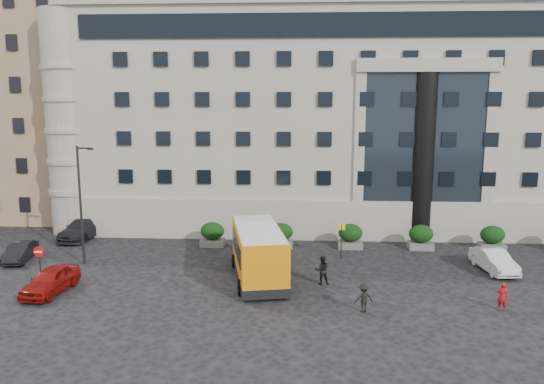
{
  "coord_description": "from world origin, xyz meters",
  "views": [
    {
      "loc": [
        2.63,
        -30.85,
        11.02
      ],
      "look_at": [
        0.77,
        3.31,
        5.0
      ],
      "focal_mm": 35.0,
      "sensor_mm": 36.0,
      "label": 1
    }
  ],
  "objects_px": {
    "parked_car_d": "(77,219)",
    "white_taxi": "(494,260)",
    "hedge_e": "(492,238)",
    "hedge_a": "(212,234)",
    "hedge_d": "(421,237)",
    "bus_stop_sign": "(341,235)",
    "parked_car_a": "(51,280)",
    "hedge_c": "(350,236)",
    "pedestrian_c": "(364,298)",
    "minibus": "(258,251)",
    "red_truck": "(108,198)",
    "no_entry_sign": "(39,257)",
    "pedestrian_a": "(502,296)",
    "hedge_b": "(281,235)",
    "parked_car_b": "(20,252)",
    "pedestrian_b": "(322,270)",
    "street_lamp": "(81,200)",
    "parked_car_c": "(83,228)"
  },
  "relations": [
    {
      "from": "parked_car_d",
      "to": "white_taxi",
      "type": "bearing_deg",
      "value": -21.16
    },
    {
      "from": "white_taxi",
      "to": "hedge_e",
      "type": "bearing_deg",
      "value": 64.51
    },
    {
      "from": "hedge_a",
      "to": "hedge_d",
      "type": "height_order",
      "value": "same"
    },
    {
      "from": "bus_stop_sign",
      "to": "parked_car_a",
      "type": "bearing_deg",
      "value": -156.48
    },
    {
      "from": "hedge_c",
      "to": "pedestrian_c",
      "type": "height_order",
      "value": "hedge_c"
    },
    {
      "from": "minibus",
      "to": "white_taxi",
      "type": "relative_size",
      "value": 1.89
    },
    {
      "from": "hedge_c",
      "to": "red_truck",
      "type": "height_order",
      "value": "red_truck"
    },
    {
      "from": "no_entry_sign",
      "to": "pedestrian_a",
      "type": "relative_size",
      "value": 1.51
    },
    {
      "from": "hedge_b",
      "to": "minibus",
      "type": "bearing_deg",
      "value": -98.65
    },
    {
      "from": "parked_car_b",
      "to": "hedge_c",
      "type": "bearing_deg",
      "value": 2.06
    },
    {
      "from": "minibus",
      "to": "white_taxi",
      "type": "xyz_separation_m",
      "value": [
        15.11,
        2.41,
        -1.08
      ]
    },
    {
      "from": "parked_car_d",
      "to": "white_taxi",
      "type": "xyz_separation_m",
      "value": [
        32.09,
        -10.42,
        0.05
      ]
    },
    {
      "from": "no_entry_sign",
      "to": "pedestrian_b",
      "type": "distance_m",
      "value": 17.02
    },
    {
      "from": "hedge_c",
      "to": "pedestrian_c",
      "type": "distance_m",
      "value": 12.18
    },
    {
      "from": "hedge_a",
      "to": "hedge_e",
      "type": "bearing_deg",
      "value": 0.0
    },
    {
      "from": "hedge_e",
      "to": "street_lamp",
      "type": "relative_size",
      "value": 0.23
    },
    {
      "from": "parked_car_b",
      "to": "hedge_b",
      "type": "bearing_deg",
      "value": 5.07
    },
    {
      "from": "parked_car_c",
      "to": "pedestrian_b",
      "type": "relative_size",
      "value": 3.05
    },
    {
      "from": "bus_stop_sign",
      "to": "minibus",
      "type": "distance_m",
      "value": 7.06
    },
    {
      "from": "hedge_a",
      "to": "parked_car_d",
      "type": "bearing_deg",
      "value": 156.92
    },
    {
      "from": "red_truck",
      "to": "white_taxi",
      "type": "height_order",
      "value": "red_truck"
    },
    {
      "from": "no_entry_sign",
      "to": "minibus",
      "type": "xyz_separation_m",
      "value": [
        13.08,
        1.5,
        0.14
      ]
    },
    {
      "from": "parked_car_c",
      "to": "parked_car_b",
      "type": "bearing_deg",
      "value": -101.4
    },
    {
      "from": "hedge_c",
      "to": "parked_car_c",
      "type": "relative_size",
      "value": 0.34
    },
    {
      "from": "red_truck",
      "to": "white_taxi",
      "type": "distance_m",
      "value": 34.8
    },
    {
      "from": "street_lamp",
      "to": "minibus",
      "type": "height_order",
      "value": "street_lamp"
    },
    {
      "from": "hedge_a",
      "to": "red_truck",
      "type": "distance_m",
      "value": 15.99
    },
    {
      "from": "parked_car_b",
      "to": "hedge_d",
      "type": "bearing_deg",
      "value": 0.12
    },
    {
      "from": "hedge_b",
      "to": "hedge_d",
      "type": "distance_m",
      "value": 10.4
    },
    {
      "from": "pedestrian_a",
      "to": "pedestrian_b",
      "type": "distance_m",
      "value": 9.97
    },
    {
      "from": "hedge_c",
      "to": "parked_car_a",
      "type": "xyz_separation_m",
      "value": [
        -18.08,
        -10.28,
        -0.19
      ]
    },
    {
      "from": "bus_stop_sign",
      "to": "minibus",
      "type": "bearing_deg",
      "value": -140.05
    },
    {
      "from": "parked_car_d",
      "to": "bus_stop_sign",
      "type": "bearing_deg",
      "value": -23.49
    },
    {
      "from": "hedge_d",
      "to": "pedestrian_c",
      "type": "xyz_separation_m",
      "value": [
        -5.61,
        -12.17,
        -0.15
      ]
    },
    {
      "from": "hedge_c",
      "to": "bus_stop_sign",
      "type": "bearing_deg",
      "value": -107.82
    },
    {
      "from": "parked_car_c",
      "to": "parked_car_d",
      "type": "xyz_separation_m",
      "value": [
        -2.11,
        3.72,
        -0.12
      ]
    },
    {
      "from": "hedge_e",
      "to": "parked_car_a",
      "type": "xyz_separation_m",
      "value": [
        -28.48,
        -10.28,
        -0.19
      ]
    },
    {
      "from": "pedestrian_b",
      "to": "white_taxi",
      "type": "bearing_deg",
      "value": -171.52
    },
    {
      "from": "pedestrian_a",
      "to": "minibus",
      "type": "bearing_deg",
      "value": 5.0
    },
    {
      "from": "parked_car_b",
      "to": "parked_car_d",
      "type": "bearing_deg",
      "value": 82.58
    },
    {
      "from": "hedge_d",
      "to": "street_lamp",
      "type": "distance_m",
      "value": 24.27
    },
    {
      "from": "parked_car_a",
      "to": "pedestrian_a",
      "type": "bearing_deg",
      "value": 3.57
    },
    {
      "from": "parked_car_c",
      "to": "white_taxi",
      "type": "height_order",
      "value": "parked_car_c"
    },
    {
      "from": "hedge_b",
      "to": "pedestrian_b",
      "type": "bearing_deg",
      "value": -70.87
    },
    {
      "from": "red_truck",
      "to": "parked_car_b",
      "type": "relative_size",
      "value": 1.56
    },
    {
      "from": "no_entry_sign",
      "to": "parked_car_a",
      "type": "relative_size",
      "value": 0.54
    },
    {
      "from": "no_entry_sign",
      "to": "pedestrian_a",
      "type": "height_order",
      "value": "no_entry_sign"
    },
    {
      "from": "bus_stop_sign",
      "to": "parked_car_a",
      "type": "height_order",
      "value": "bus_stop_sign"
    },
    {
      "from": "minibus",
      "to": "pedestrian_c",
      "type": "distance_m",
      "value": 7.7
    },
    {
      "from": "hedge_c",
      "to": "parked_car_d",
      "type": "height_order",
      "value": "hedge_c"
    }
  ]
}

